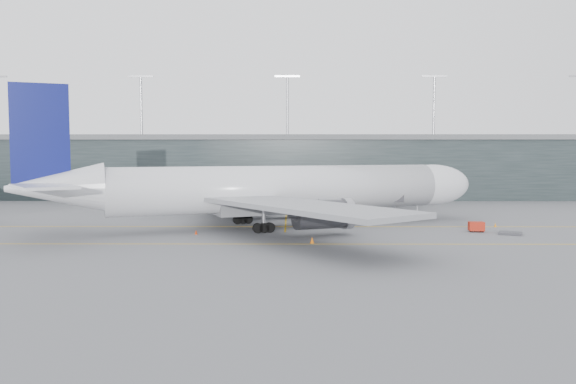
{
  "coord_description": "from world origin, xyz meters",
  "views": [
    {
      "loc": [
        5.75,
        -87.06,
        11.0
      ],
      "look_at": [
        5.38,
        -4.0,
        5.19
      ],
      "focal_mm": 35.0,
      "sensor_mm": 36.0,
      "label": 1
    }
  ],
  "objects": [
    {
      "name": "gse_cart",
      "position": [
        31.66,
        -9.4,
        0.78
      ],
      "size": [
        2.15,
        1.46,
        1.41
      ],
      "rotation": [
        0.0,
        0.0,
        -0.07
      ],
      "color": "#A31B0B",
      "rests_on": "ground"
    },
    {
      "name": "jet_bridge",
      "position": [
        25.2,
        23.14,
        4.49
      ],
      "size": [
        10.27,
        42.52,
        6.0
      ],
      "rotation": [
        0.0,
        0.0,
        -0.19
      ],
      "color": "#2A2A2F",
      "rests_on": "ground"
    },
    {
      "name": "cone_tail",
      "position": [
        -7.02,
        -11.97,
        0.31
      ],
      "size": [
        0.39,
        0.39,
        0.62
      ],
      "primitive_type": "cone",
      "color": "red",
      "rests_on": "ground"
    },
    {
      "name": "cone_nose",
      "position": [
        36.19,
        -4.25,
        0.31
      ],
      "size": [
        0.39,
        0.39,
        0.63
      ],
      "primitive_type": "cone",
      "color": "orange",
      "rests_on": "ground"
    },
    {
      "name": "cone_wing_stbd",
      "position": [
        8.39,
        -19.38,
        0.4
      ],
      "size": [
        0.5,
        0.5,
        0.8
      ],
      "primitive_type": "cone",
      "color": "orange",
      "rests_on": "ground"
    },
    {
      "name": "taxiline_a",
      "position": [
        0.0,
        -4.0,
        0.01
      ],
      "size": [
        160.0,
        0.25,
        0.02
      ],
      "primitive_type": "cube",
      "color": "#C79512",
      "rests_on": "ground"
    },
    {
      "name": "uld_b",
      "position": [
        -2.82,
        12.01,
        1.07
      ],
      "size": [
        2.68,
        2.4,
        2.03
      ],
      "rotation": [
        0.0,
        0.0,
        0.32
      ],
      "color": "#39393E",
      "rests_on": "ground"
    },
    {
      "name": "cone_wing_port",
      "position": [
        9.42,
        11.28,
        0.39
      ],
      "size": [
        0.49,
        0.49,
        0.78
      ],
      "primitive_type": "cone",
      "color": "orange",
      "rests_on": "ground"
    },
    {
      "name": "terminal",
      "position": [
        -0.0,
        58.0,
        7.62
      ],
      "size": [
        240.0,
        36.0,
        29.0
      ],
      "color": "#1C2627",
      "rests_on": "ground"
    },
    {
      "name": "baggage_dolly",
      "position": [
        35.45,
        -11.83,
        0.18
      ],
      "size": [
        3.64,
        3.35,
        0.29
      ],
      "primitive_type": "cube",
      "rotation": [
        0.0,
        0.0,
        -0.44
      ],
      "color": "#39393E",
      "rests_on": "ground"
    },
    {
      "name": "uld_a",
      "position": [
        -4.47,
        9.73,
        0.86
      ],
      "size": [
        2.14,
        1.9,
        1.65
      ],
      "rotation": [
        0.0,
        0.0,
        -0.29
      ],
      "color": "#39393E",
      "rests_on": "ground"
    },
    {
      "name": "ground",
      "position": [
        0.0,
        0.0,
        0.0
      ],
      "size": [
        320.0,
        320.0,
        0.0
      ],
      "primitive_type": "plane",
      "color": "slate",
      "rests_on": "ground"
    },
    {
      "name": "taxiline_lead_main",
      "position": [
        5.0,
        20.0,
        0.01
      ],
      "size": [
        0.25,
        60.0,
        0.02
      ],
      "primitive_type": "cube",
      "color": "#C79512",
      "rests_on": "ground"
    },
    {
      "name": "taxiline_b",
      "position": [
        0.0,
        -20.0,
        0.01
      ],
      "size": [
        160.0,
        0.25,
        0.02
      ],
      "primitive_type": "cube",
      "color": "#C79512",
      "rests_on": "ground"
    },
    {
      "name": "main_aircraft",
      "position": [
        3.8,
        -4.34,
        5.55
      ],
      "size": [
        68.01,
        62.81,
        19.79
      ],
      "rotation": [
        0.0,
        0.0,
        0.37
      ],
      "color": "silver",
      "rests_on": "ground"
    },
    {
      "name": "uld_c",
      "position": [
        0.97,
        10.68,
        1.04
      ],
      "size": [
        2.37,
        1.99,
        1.98
      ],
      "rotation": [
        0.0,
        0.0,
        -0.12
      ],
      "color": "#39393E",
      "rests_on": "ground"
    }
  ]
}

